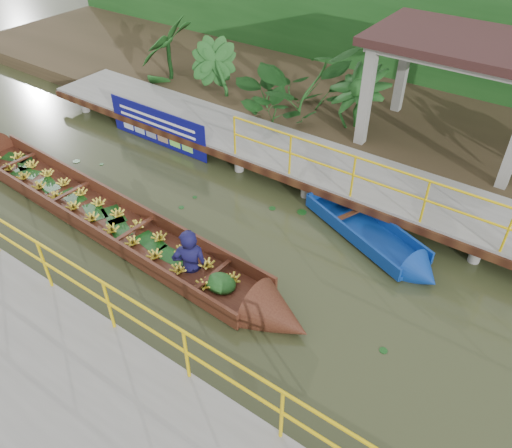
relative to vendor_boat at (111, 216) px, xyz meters
The scene contains 10 objects.
ground 2.10m from the vendor_boat, 22.08° to the left, with size 80.00×80.00×0.00m, color #2A3118.
land_strip 8.51m from the vendor_boat, 76.88° to the left, with size 30.00×8.00×0.45m, color #2F2717.
far_dock 4.65m from the vendor_boat, 65.15° to the left, with size 16.00×2.06×1.66m.
near_dock 4.50m from the vendor_boat, 49.36° to the right, with size 18.00×2.40×1.73m.
pavilion 9.00m from the vendor_boat, 55.16° to the left, with size 4.40×3.00×3.00m.
foliage_backdrop 11.09m from the vendor_boat, 79.85° to the left, with size 30.00×0.80×4.00m, color #164415.
vendor_boat is the anchor object (origin of this frame).
moored_blue_boat 6.10m from the vendor_boat, 25.54° to the left, with size 3.57×2.15×0.83m.
blue_banner 3.69m from the vendor_boat, 117.42° to the left, with size 3.43×0.04×1.07m.
tropical_plants 6.59m from the vendor_boat, 69.10° to the left, with size 14.29×1.29×1.61m.
Camera 1 is at (5.72, -6.04, 6.95)m, focal length 35.00 mm.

